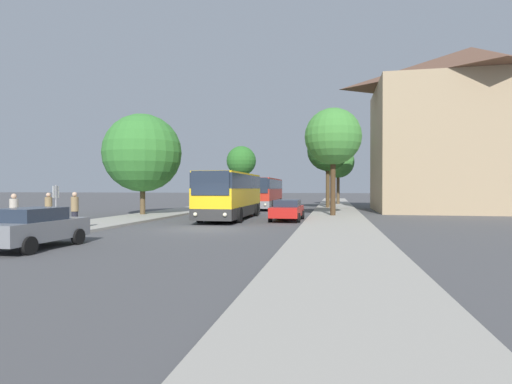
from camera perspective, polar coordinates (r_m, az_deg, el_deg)
The scene contains 17 objects.
ground_plane at distance 21.63m, azimuth -7.38°, elevation -5.30°, with size 300.00×300.00×0.00m, color #4C4C4F.
sidewalk_left at distance 24.73m, azimuth -23.02°, elevation -4.43°, with size 4.00×120.00×0.15m, color #A39E93.
sidewalk_right at distance 20.53m, azimuth 11.58°, elevation -5.42°, with size 4.00×120.00×0.15m, color #A39E93.
building_right_background at distance 41.96m, azimuth 28.35°, elevation 7.84°, with size 16.85×11.14×15.13m.
bus_front at distance 28.41m, azimuth -3.65°, elevation -0.37°, with size 3.00×10.42×3.25m.
bus_middle at distance 42.72m, azimuth 1.25°, elevation -0.08°, with size 3.05×11.78×3.19m.
parked_car_left_curb at distance 16.70m, azimuth -29.16°, elevation -4.42°, with size 2.04×4.08×1.50m.
parked_car_right_near at distance 27.10m, azimuth 4.49°, elevation -2.52°, with size 2.08×4.61×1.40m.
bus_stop_sign at distance 22.64m, azimuth -26.67°, elevation -1.20°, with size 0.08×0.45×2.22m.
pedestrian_waiting_near at distance 21.03m, azimuth -31.29°, elevation -2.63°, with size 0.36×0.36×1.81m.
pedestrian_waiting_far at distance 22.08m, azimuth -24.47°, elevation -2.37°, with size 0.36×0.36×1.87m.
pedestrian_walking_back at distance 23.70m, azimuth -27.52°, elevation -2.25°, with size 0.36×0.36×1.82m.
tree_left_near at distance 32.50m, azimuth -15.91°, elevation 5.37°, with size 6.07×6.07×7.83m.
tree_left_far at distance 55.84m, azimuth -2.11°, elevation 4.43°, with size 4.12×4.12×7.90m.
tree_right_near at distance 30.84m, azimuth 10.94°, elevation 7.74°, with size 4.26×4.26×8.08m.
tree_right_mid at distance 42.91m, azimuth 10.22°, elevation 5.82°, with size 4.34×4.34×8.18m.
tree_right_far at distance 52.38m, azimuth 11.65°, elevation 4.21°, with size 4.12×4.12×7.47m.
Camera 1 is at (6.79, -20.42, 2.23)m, focal length 28.00 mm.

